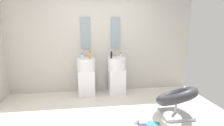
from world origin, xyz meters
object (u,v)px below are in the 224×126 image
at_px(lounge_chair, 176,99).
at_px(soap_bottle_amber, 90,55).
at_px(magazine_navy, 145,126).
at_px(soap_bottle_black, 111,55).
at_px(pedestal_sink_left, 86,76).
at_px(magazine_teal, 153,124).
at_px(coffee_mug, 137,121).
at_px(pedestal_sink_right, 117,75).
at_px(soap_bottle_white, 121,56).
at_px(soap_bottle_clear, 82,56).

distance_m(lounge_chair, soap_bottle_amber, 2.13).
xyz_separation_m(magazine_navy, soap_bottle_black, (-0.37, 1.58, 0.99)).
height_order(pedestal_sink_left, lounge_chair, pedestal_sink_left).
relative_size(magazine_teal, coffee_mug, 2.38).
distance_m(lounge_chair, coffee_mug, 0.87).
height_order(pedestal_sink_right, magazine_navy, pedestal_sink_right).
xyz_separation_m(coffee_mug, soap_bottle_black, (-0.27, 1.44, 0.95)).
xyz_separation_m(pedestal_sink_right, soap_bottle_black, (-0.15, -0.07, 0.52)).
bearing_deg(soap_bottle_white, soap_bottle_black, -179.91).
relative_size(pedestal_sink_right, coffee_mug, 11.69).
xyz_separation_m(soap_bottle_amber, soap_bottle_white, (0.75, 0.02, -0.03)).
relative_size(pedestal_sink_right, magazine_teal, 4.91).
distance_m(soap_bottle_amber, soap_bottle_clear, 0.19).
distance_m(pedestal_sink_right, soap_bottle_clear, 0.99).
xyz_separation_m(magazine_navy, soap_bottle_clear, (-1.07, 1.56, 0.97)).
relative_size(magazine_teal, soap_bottle_clear, 1.58).
height_order(soap_bottle_clear, soap_bottle_black, soap_bottle_black).
bearing_deg(magazine_teal, soap_bottle_amber, 152.57).
bearing_deg(magazine_navy, pedestal_sink_left, 128.18).
height_order(magazine_teal, magazine_navy, magazine_teal).
relative_size(magazine_teal, soap_bottle_black, 1.22).
bearing_deg(coffee_mug, pedestal_sink_left, 120.16).
height_order(pedestal_sink_left, coffee_mug, pedestal_sink_left).
xyz_separation_m(pedestal_sink_right, soap_bottle_white, (0.09, -0.07, 0.49)).
xyz_separation_m(magazine_navy, soap_bottle_amber, (-0.88, 1.56, 0.99)).
height_order(pedestal_sink_left, soap_bottle_clear, soap_bottle_clear).
bearing_deg(coffee_mug, magazine_teal, -23.74).
relative_size(pedestal_sink_left, magazine_navy, 4.42).
distance_m(pedestal_sink_right, soap_bottle_white, 0.51).
distance_m(magazine_navy, soap_bottle_white, 1.85).
bearing_deg(magazine_navy, soap_bottle_amber, 126.93).
bearing_deg(pedestal_sink_left, lounge_chair, -38.83).
bearing_deg(magazine_teal, pedestal_sink_left, 153.50).
height_order(magazine_navy, soap_bottle_clear, soap_bottle_clear).
height_order(pedestal_sink_left, magazine_teal, pedestal_sink_left).
bearing_deg(lounge_chair, soap_bottle_black, 129.72).
relative_size(soap_bottle_white, soap_bottle_clear, 0.94).
bearing_deg(soap_bottle_clear, pedestal_sink_right, 6.13).
bearing_deg(pedestal_sink_left, coffee_mug, -59.84).
bearing_deg(magazine_teal, lounge_chair, 55.41).
bearing_deg(soap_bottle_amber, magazine_teal, -56.08).
bearing_deg(soap_bottle_clear, soap_bottle_white, 1.47).
height_order(coffee_mug, soap_bottle_clear, soap_bottle_clear).
relative_size(soap_bottle_amber, soap_bottle_black, 1.05).
height_order(pedestal_sink_left, soap_bottle_amber, soap_bottle_amber).
relative_size(soap_bottle_amber, soap_bottle_white, 1.45).
bearing_deg(soap_bottle_white, pedestal_sink_right, 142.84).
distance_m(coffee_mug, soap_bottle_amber, 1.89).
distance_m(soap_bottle_amber, soap_bottle_black, 0.52).
relative_size(soap_bottle_amber, soap_bottle_clear, 1.36).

